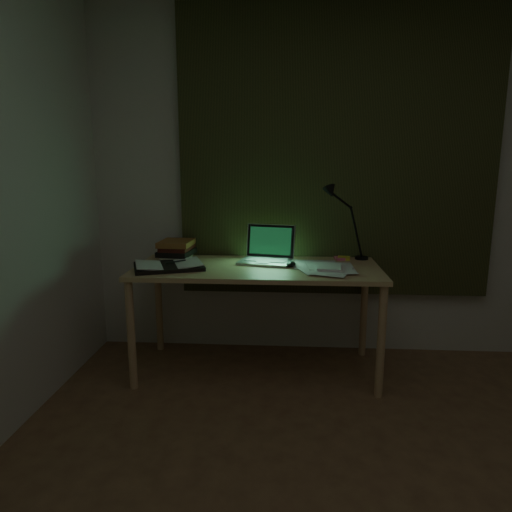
% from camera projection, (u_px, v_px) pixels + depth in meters
% --- Properties ---
extents(wall_back, '(3.50, 0.00, 2.50)m').
position_uv_depth(wall_back, '(334.00, 183.00, 3.26)').
color(wall_back, silver).
rests_on(wall_back, ground).
extents(curtain, '(2.20, 0.06, 2.00)m').
position_uv_depth(curtain, '(336.00, 154.00, 3.18)').
color(curtain, '#2C3018').
rests_on(curtain, wall_back).
extents(desk, '(1.59, 0.70, 0.73)m').
position_uv_depth(desk, '(257.00, 319.00, 3.05)').
color(desk, '#DEB277').
rests_on(desk, floor).
extents(laptop, '(0.42, 0.45, 0.25)m').
position_uv_depth(laptop, '(265.00, 245.00, 3.05)').
color(laptop, silver).
rests_on(laptop, desk).
extents(open_textbook, '(0.51, 0.43, 0.04)m').
position_uv_depth(open_textbook, '(169.00, 266.00, 2.92)').
color(open_textbook, silver).
rests_on(open_textbook, desk).
extents(book_stack, '(0.21, 0.26, 0.14)m').
position_uv_depth(book_stack, '(177.00, 249.00, 3.20)').
color(book_stack, silver).
rests_on(book_stack, desk).
extents(loose_papers, '(0.41, 0.42, 0.02)m').
position_uv_depth(loose_papers, '(321.00, 267.00, 2.90)').
color(loose_papers, white).
rests_on(loose_papers, desk).
extents(mouse, '(0.08, 0.10, 0.03)m').
position_uv_depth(mouse, '(291.00, 264.00, 2.96)').
color(mouse, black).
rests_on(mouse, desk).
extents(sticky_yellow, '(0.10, 0.10, 0.02)m').
position_uv_depth(sticky_yellow, '(344.00, 258.00, 3.19)').
color(sticky_yellow, yellow).
rests_on(sticky_yellow, desk).
extents(sticky_pink, '(0.10, 0.10, 0.02)m').
position_uv_depth(sticky_pink, '(341.00, 258.00, 3.19)').
color(sticky_pink, '#FC628E').
rests_on(sticky_pink, desk).
extents(desk_lamp, '(0.36, 0.30, 0.50)m').
position_uv_depth(desk_lamp, '(363.00, 224.00, 3.15)').
color(desk_lamp, black).
rests_on(desk_lamp, desk).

